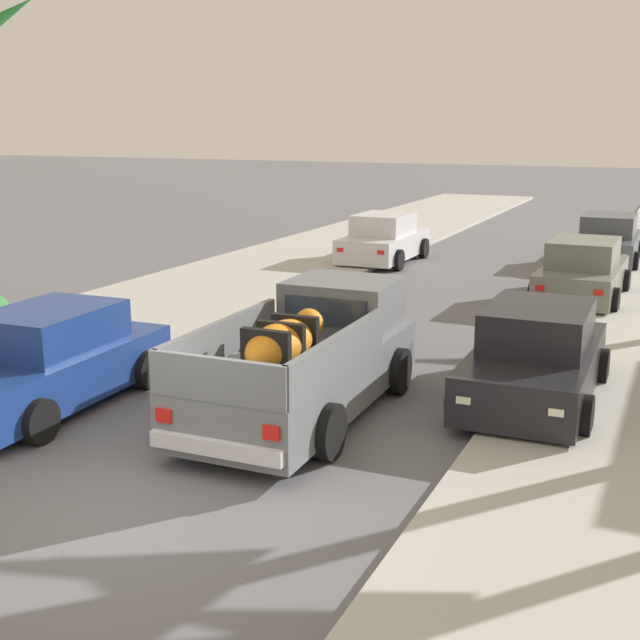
# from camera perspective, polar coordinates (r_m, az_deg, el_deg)

# --- Properties ---
(ground_plane) EXTENTS (160.00, 160.00, 0.00)m
(ground_plane) POSITION_cam_1_polar(r_m,az_deg,el_deg) (9.83, -12.81, -12.78)
(ground_plane) COLOR slate
(sidewalk_left) EXTENTS (5.35, 60.00, 0.12)m
(sidewalk_left) POSITION_cam_1_polar(r_m,az_deg,el_deg) (22.40, -6.14, 2.50)
(sidewalk_left) COLOR #B2AFA8
(sidewalk_left) RESTS_ON ground
(curb_left) EXTENTS (0.16, 60.00, 0.10)m
(curb_left) POSITION_cam_1_polar(r_m,az_deg,el_deg) (21.80, -3.24, 2.22)
(curb_left) COLOR silver
(curb_left) RESTS_ON ground
(curb_right) EXTENTS (0.16, 60.00, 0.10)m
(curb_right) POSITION_cam_1_polar(r_m,az_deg,el_deg) (19.46, 20.56, -0.00)
(curb_right) COLOR silver
(curb_right) RESTS_ON ground
(pickup_truck) EXTENTS (2.28, 5.24, 1.80)m
(pickup_truck) POSITION_cam_1_polar(r_m,az_deg,el_deg) (12.44, -0.81, -2.77)
(pickup_truck) COLOR slate
(pickup_truck) RESTS_ON ground
(car_left_near) EXTENTS (2.15, 4.31, 1.54)m
(car_left_near) POSITION_cam_1_polar(r_m,az_deg,el_deg) (13.40, -18.20, -2.72)
(car_left_near) COLOR navy
(car_left_near) RESTS_ON ground
(car_right_near) EXTENTS (2.07, 4.28, 1.54)m
(car_right_near) POSITION_cam_1_polar(r_m,az_deg,el_deg) (13.34, 14.65, -2.56)
(car_right_near) COLOR black
(car_right_near) RESTS_ON ground
(car_left_mid) EXTENTS (2.06, 4.27, 1.54)m
(car_left_mid) POSITION_cam_1_polar(r_m,az_deg,el_deg) (26.12, 4.43, 5.55)
(car_left_mid) COLOR silver
(car_left_mid) RESTS_ON ground
(car_right_mid) EXTENTS (2.07, 4.28, 1.54)m
(car_right_mid) POSITION_cam_1_polar(r_m,az_deg,el_deg) (21.30, 17.66, 3.15)
(car_right_mid) COLOR slate
(car_right_mid) RESTS_ON ground
(car_left_far) EXTENTS (2.04, 4.27, 1.54)m
(car_left_far) POSITION_cam_1_polar(r_m,az_deg,el_deg) (27.20, 19.24, 5.15)
(car_left_far) COLOR #474C56
(car_left_far) RESTS_ON ground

